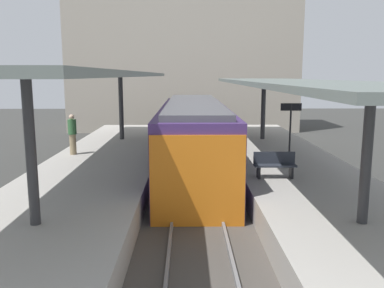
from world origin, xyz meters
name	(u,v)px	position (x,y,z in m)	size (l,w,h in m)	color
ground_plane	(195,200)	(0.00, 0.00, 0.00)	(80.00, 80.00, 0.00)	#383835
platform_left	(88,187)	(-3.80, 0.00, 0.50)	(4.40, 28.00, 1.00)	#ADA8A0
platform_right	(302,186)	(3.80, 0.00, 0.50)	(4.40, 28.00, 1.00)	#ADA8A0
track_ballast	(195,198)	(0.00, 0.00, 0.10)	(3.20, 28.00, 0.20)	#4C4742
rail_near_side	(175,193)	(-0.72, 0.00, 0.27)	(0.08, 28.00, 0.14)	slate
rail_far_side	(215,193)	(0.72, 0.00, 0.27)	(0.08, 28.00, 0.14)	slate
commuter_train	(194,138)	(0.00, 3.21, 1.73)	(2.78, 12.55, 3.10)	#472D6B
canopy_left	(92,76)	(-3.80, 1.40, 4.39)	(4.18, 21.00, 3.52)	#333335
canopy_right	(296,84)	(3.80, 1.40, 4.09)	(4.18, 21.00, 3.20)	#333335
platform_bench	(275,164)	(2.65, -0.67, 1.46)	(1.40, 0.41, 0.86)	black
platform_sign	(291,117)	(4.21, 3.52, 2.62)	(0.90, 0.08, 2.21)	#262628
passenger_near_bench	(72,134)	(-5.24, 3.46, 1.91)	(0.36, 0.36, 1.75)	#998460
station_building_backdrop	(183,62)	(-0.57, 20.00, 5.50)	(18.00, 6.00, 11.00)	#A89E8E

